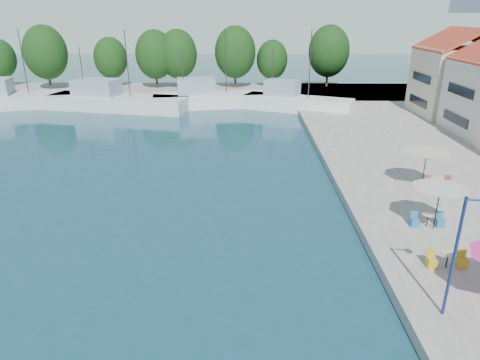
{
  "coord_description": "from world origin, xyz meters",
  "views": [
    {
      "loc": [
        -0.27,
        0.76,
        11.57
      ],
      "look_at": [
        -0.72,
        26.0,
        1.77
      ],
      "focal_mm": 32.0,
      "sensor_mm": 36.0,
      "label": 1
    }
  ],
  "objects_px": {
    "trawler_04": "(294,102)",
    "street_lamp": "(468,236)",
    "umbrella_white": "(440,192)",
    "umbrella_cream": "(426,156)",
    "trawler_03": "(211,99)",
    "trawler_02": "(114,101)",
    "trawler_01": "(9,99)"
  },
  "relations": [
    {
      "from": "trawler_03",
      "to": "street_lamp",
      "type": "bearing_deg",
      "value": -83.37
    },
    {
      "from": "trawler_03",
      "to": "umbrella_white",
      "type": "relative_size",
      "value": 5.61
    },
    {
      "from": "umbrella_white",
      "to": "trawler_02",
      "type": "bearing_deg",
      "value": 129.15
    },
    {
      "from": "trawler_02",
      "to": "umbrella_white",
      "type": "bearing_deg",
      "value": -39.3
    },
    {
      "from": "street_lamp",
      "to": "trawler_02",
      "type": "bearing_deg",
      "value": 131.03
    },
    {
      "from": "trawler_03",
      "to": "umbrella_cream",
      "type": "xyz_separation_m",
      "value": [
        16.66,
        -29.78,
        1.8
      ]
    },
    {
      "from": "trawler_02",
      "to": "umbrella_white",
      "type": "relative_size",
      "value": 6.42
    },
    {
      "from": "trawler_01",
      "to": "street_lamp",
      "type": "height_order",
      "value": "trawler_01"
    },
    {
      "from": "trawler_04",
      "to": "umbrella_white",
      "type": "relative_size",
      "value": 4.79
    },
    {
      "from": "trawler_01",
      "to": "trawler_04",
      "type": "xyz_separation_m",
      "value": [
        37.7,
        -1.52,
        0.0
      ]
    },
    {
      "from": "trawler_03",
      "to": "umbrella_white",
      "type": "bearing_deg",
      "value": -77.14
    },
    {
      "from": "trawler_03",
      "to": "umbrella_cream",
      "type": "distance_m",
      "value": 34.17
    },
    {
      "from": "trawler_01",
      "to": "umbrella_cream",
      "type": "xyz_separation_m",
      "value": [
        43.54,
        -29.03,
        1.8
      ]
    },
    {
      "from": "trawler_03",
      "to": "umbrella_cream",
      "type": "bearing_deg",
      "value": -70.77
    },
    {
      "from": "trawler_01",
      "to": "street_lamp",
      "type": "distance_m",
      "value": 58.09
    },
    {
      "from": "umbrella_white",
      "to": "umbrella_cream",
      "type": "distance_m",
      "value": 6.2
    },
    {
      "from": "trawler_02",
      "to": "umbrella_white",
      "type": "distance_m",
      "value": 43.58
    },
    {
      "from": "trawler_03",
      "to": "trawler_04",
      "type": "relative_size",
      "value": 1.17
    },
    {
      "from": "umbrella_white",
      "to": "street_lamp",
      "type": "distance_m",
      "value": 7.71
    },
    {
      "from": "trawler_01",
      "to": "umbrella_white",
      "type": "relative_size",
      "value": 7.21
    },
    {
      "from": "trawler_04",
      "to": "umbrella_cream",
      "type": "distance_m",
      "value": 28.18
    },
    {
      "from": "umbrella_white",
      "to": "umbrella_cream",
      "type": "relative_size",
      "value": 0.97
    },
    {
      "from": "trawler_03",
      "to": "trawler_01",
      "type": "bearing_deg",
      "value": 171.6
    },
    {
      "from": "trawler_02",
      "to": "street_lamp",
      "type": "height_order",
      "value": "trawler_02"
    },
    {
      "from": "trawler_04",
      "to": "street_lamp",
      "type": "relative_size",
      "value": 2.8
    },
    {
      "from": "trawler_02",
      "to": "umbrella_cream",
      "type": "xyz_separation_m",
      "value": [
        29.08,
        -27.78,
        1.8
      ]
    },
    {
      "from": "trawler_03",
      "to": "trawler_04",
      "type": "height_order",
      "value": "same"
    },
    {
      "from": "umbrella_cream",
      "to": "trawler_01",
      "type": "bearing_deg",
      "value": 146.31
    },
    {
      "from": "trawler_02",
      "to": "umbrella_cream",
      "type": "height_order",
      "value": "trawler_02"
    },
    {
      "from": "umbrella_cream",
      "to": "street_lamp",
      "type": "distance_m",
      "value": 13.84
    },
    {
      "from": "umbrella_white",
      "to": "umbrella_cream",
      "type": "height_order",
      "value": "umbrella_cream"
    },
    {
      "from": "trawler_01",
      "to": "trawler_03",
      "type": "xyz_separation_m",
      "value": [
        26.88,
        0.75,
        0.0
      ]
    }
  ]
}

